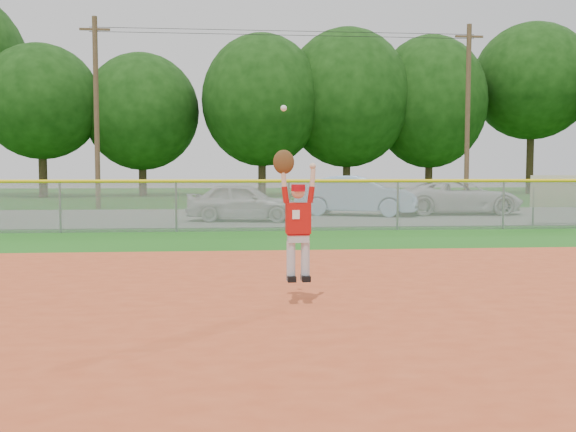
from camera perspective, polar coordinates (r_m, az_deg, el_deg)
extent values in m
plane|color=#1B5A14|center=(9.43, 5.57, -6.97)|extent=(120.00, 120.00, 0.00)
cube|color=#BD4522|center=(6.57, 10.52, -11.69)|extent=(24.00, 16.00, 0.04)
cube|color=slate|center=(25.21, -1.18, -0.04)|extent=(44.00, 10.00, 0.03)
imported|color=silver|center=(22.73, -3.96, 1.26)|extent=(4.21, 2.35, 1.35)
imported|color=#9CC1E9|center=(25.73, 6.17, 1.81)|extent=(5.07, 3.27, 1.58)
imported|color=silver|center=(27.22, 14.94, 1.64)|extent=(5.12, 2.44, 1.41)
cylinder|color=gray|center=(22.40, 20.95, 0.75)|extent=(0.06, 0.06, 1.25)
cube|color=#F5E9C9|center=(22.77, 22.85, 2.05)|extent=(1.87, 0.08, 1.04)
cube|color=gray|center=(19.20, 0.05, 0.89)|extent=(40.00, 0.03, 1.50)
cylinder|color=yellow|center=(19.17, 0.05, 3.13)|extent=(40.00, 0.10, 0.10)
cylinder|color=gray|center=(19.75, -19.60, 0.75)|extent=(0.06, 0.06, 1.50)
cylinder|color=gray|center=(19.19, -9.91, 0.83)|extent=(0.06, 0.06, 1.50)
cylinder|color=gray|center=(19.20, 0.05, 0.89)|extent=(0.06, 0.06, 1.50)
cylinder|color=gray|center=(19.78, 9.72, 0.93)|extent=(0.06, 0.06, 1.50)
cylinder|color=gray|center=(20.88, 18.60, 0.93)|extent=(0.06, 0.06, 1.50)
cylinder|color=#4C3823|center=(31.83, -16.66, 8.72)|extent=(0.24, 0.24, 9.00)
cube|color=#4C3823|center=(32.40, -16.80, 15.60)|extent=(1.40, 0.10, 0.10)
cylinder|color=#4C3823|center=(33.34, 15.68, 8.51)|extent=(0.24, 0.24, 9.00)
cube|color=#4C3823|center=(33.88, 15.80, 15.10)|extent=(1.40, 0.10, 0.10)
cylinder|color=black|center=(31.88, -0.10, 15.78)|extent=(18.50, 0.02, 0.02)
cylinder|color=black|center=(31.92, -0.10, 16.13)|extent=(18.50, 0.02, 0.02)
cylinder|color=#422D1C|center=(47.41, -20.96, 4.25)|extent=(0.56, 0.56, 4.43)
ellipsoid|color=#193F0F|center=(47.65, -21.09, 9.46)|extent=(8.01, 8.01, 7.88)
cylinder|color=#422D1C|center=(47.69, -12.80, 4.22)|extent=(0.56, 0.56, 4.11)
ellipsoid|color=#193F0F|center=(47.88, -12.87, 9.02)|extent=(8.19, 8.19, 8.39)
cylinder|color=#422D1C|center=(46.29, -2.32, 4.65)|extent=(0.56, 0.56, 4.64)
ellipsoid|color=#193F0F|center=(46.57, -2.34, 10.24)|extent=(8.57, 8.57, 9.43)
cylinder|color=#422D1C|center=(48.22, 5.23, 4.76)|extent=(0.56, 0.56, 4.89)
ellipsoid|color=#193F0F|center=(48.52, 5.27, 10.41)|extent=(9.41, 9.41, 10.28)
cylinder|color=#422D1C|center=(50.44, 12.41, 4.59)|extent=(0.56, 0.56, 4.78)
ellipsoid|color=#193F0F|center=(50.71, 12.50, 9.87)|extent=(8.62, 8.62, 10.06)
cylinder|color=#422D1C|center=(54.45, 20.72, 5.01)|extent=(0.56, 0.56, 5.99)
ellipsoid|color=#193F0F|center=(54.89, 20.87, 11.13)|extent=(9.18, 9.18, 9.14)
cylinder|color=silver|center=(8.45, 0.26, -4.01)|extent=(0.12, 0.12, 0.53)
cylinder|color=silver|center=(8.48, 1.55, -3.99)|extent=(0.12, 0.12, 0.53)
cube|color=black|center=(8.45, 0.29, -5.58)|extent=(0.12, 0.22, 0.07)
cube|color=black|center=(8.48, 1.58, -5.55)|extent=(0.12, 0.22, 0.07)
cube|color=silver|center=(8.43, 0.91, -2.00)|extent=(0.28, 0.16, 0.11)
cube|color=maroon|center=(8.42, 0.91, -1.56)|extent=(0.29, 0.17, 0.04)
cube|color=#B5100C|center=(8.40, 0.91, -0.19)|extent=(0.33, 0.18, 0.40)
cube|color=white|center=(8.30, 0.72, 0.13)|extent=(0.10, 0.01, 0.12)
sphere|color=beige|center=(8.39, 0.91, 2.16)|extent=(0.19, 0.19, 0.18)
cylinder|color=#AF0A12|center=(8.38, 0.91, 2.53)|extent=(0.19, 0.19, 0.09)
cube|color=#AF0A12|center=(8.29, 1.01, 2.25)|extent=(0.14, 0.11, 0.02)
cylinder|color=#B5100C|center=(8.36, -0.24, 1.90)|extent=(0.11, 0.08, 0.22)
cylinder|color=beige|center=(8.36, -0.39, 3.44)|extent=(0.08, 0.07, 0.24)
ellipsoid|color=#4C2D14|center=(8.36, -0.39, 4.82)|extent=(0.28, 0.14, 0.32)
sphere|color=white|center=(8.39, -0.39, 9.56)|extent=(0.08, 0.08, 0.08)
cylinder|color=#B5100C|center=(8.41, 2.06, 1.91)|extent=(0.11, 0.08, 0.22)
cylinder|color=beige|center=(8.41, 2.21, 3.44)|extent=(0.08, 0.07, 0.24)
sphere|color=beige|center=(8.41, 2.21, 4.45)|extent=(0.09, 0.09, 0.09)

